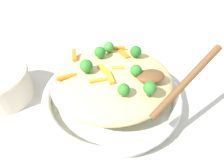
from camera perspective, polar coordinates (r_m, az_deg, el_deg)
ground_plane at (r=0.50m, az=0.00°, el=-5.44°), size 2.40×2.40×0.00m
serving_bowl at (r=0.48m, az=0.00°, el=-3.42°), size 0.32×0.32×0.05m
pasta_mound at (r=0.45m, az=0.00°, el=0.99°), size 0.27×0.25×0.06m
carrot_piece_0 at (r=0.43m, az=1.40°, el=4.88°), size 0.03×0.01×0.01m
carrot_piece_1 at (r=0.40m, az=-0.65°, el=1.89°), size 0.01×0.04×0.01m
carrot_piece_2 at (r=0.48m, az=-10.56°, el=7.98°), size 0.01×0.04×0.01m
carrot_piece_3 at (r=0.42m, az=-12.75°, el=1.91°), size 0.04×0.02×0.01m
carrot_piece_4 at (r=0.40m, az=-3.99°, el=0.92°), size 0.03×0.01×0.01m
carrot_piece_5 at (r=0.42m, az=-2.39°, el=4.08°), size 0.02×0.03×0.01m
carrot_piece_6 at (r=0.50m, az=1.70°, el=10.08°), size 0.03×0.01×0.01m
carrot_piece_7 at (r=0.47m, az=3.32°, el=8.32°), size 0.02×0.04×0.01m
broccoli_floret_0 at (r=0.46m, az=6.70°, el=9.02°), size 0.03×0.03×0.03m
broccoli_floret_1 at (r=0.41m, az=-7.27°, el=5.06°), size 0.03×0.03×0.03m
broccoli_floret_2 at (r=0.45m, az=-3.41°, el=8.87°), size 0.03×0.03×0.03m
broccoli_floret_3 at (r=0.37m, az=3.27°, el=-1.64°), size 0.02×0.02×0.03m
broccoli_floret_4 at (r=0.37m, az=10.58°, el=-1.13°), size 0.02×0.02×0.03m
broccoli_floret_5 at (r=0.48m, az=-0.92°, el=10.33°), size 0.02×0.02×0.03m
broccoli_floret_6 at (r=0.41m, az=6.75°, el=3.75°), size 0.02×0.02×0.03m
serving_spoon at (r=0.39m, az=13.95°, el=1.63°), size 0.14×0.13×0.09m
companion_bowl at (r=0.55m, az=-28.89°, el=-0.09°), size 0.14×0.14×0.08m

